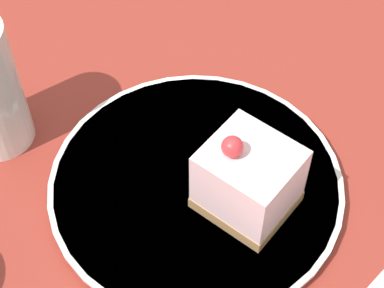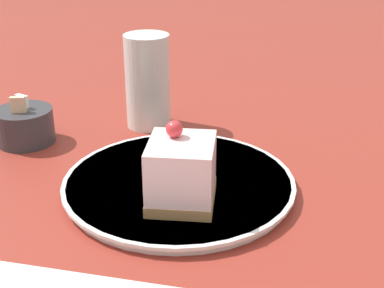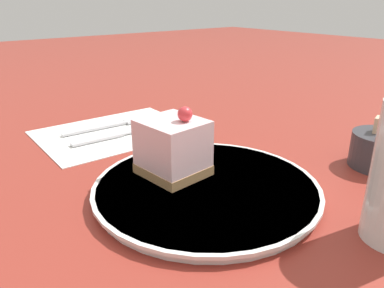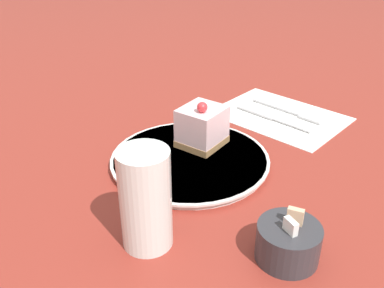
# 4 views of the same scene
# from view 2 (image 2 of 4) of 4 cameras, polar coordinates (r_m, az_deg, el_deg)

# --- Properties ---
(ground_plane) EXTENTS (4.00, 4.00, 0.00)m
(ground_plane) POSITION_cam_2_polar(r_m,az_deg,el_deg) (0.66, 2.33, -3.65)
(ground_plane) COLOR maroon
(plate) EXTENTS (0.27, 0.27, 0.01)m
(plate) POSITION_cam_2_polar(r_m,az_deg,el_deg) (0.64, -1.41, -4.23)
(plate) COLOR silver
(plate) RESTS_ON ground_plane
(cake_slice) EXTENTS (0.08, 0.08, 0.09)m
(cake_slice) POSITION_cam_2_polar(r_m,az_deg,el_deg) (0.57, -1.15, -3.04)
(cake_slice) COLOR #9E7547
(cake_slice) RESTS_ON plate
(sugar_bowl) EXTENTS (0.08, 0.08, 0.07)m
(sugar_bowl) POSITION_cam_2_polar(r_m,az_deg,el_deg) (0.79, -17.41, 1.92)
(sugar_bowl) COLOR #333338
(sugar_bowl) RESTS_ON ground_plane
(drinking_glass) EXTENTS (0.07, 0.07, 0.14)m
(drinking_glass) POSITION_cam_2_polar(r_m,az_deg,el_deg) (0.80, -4.75, 6.69)
(drinking_glass) COLOR silver
(drinking_glass) RESTS_ON ground_plane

